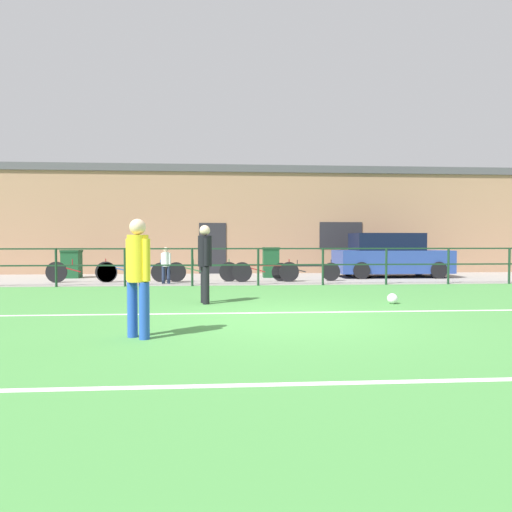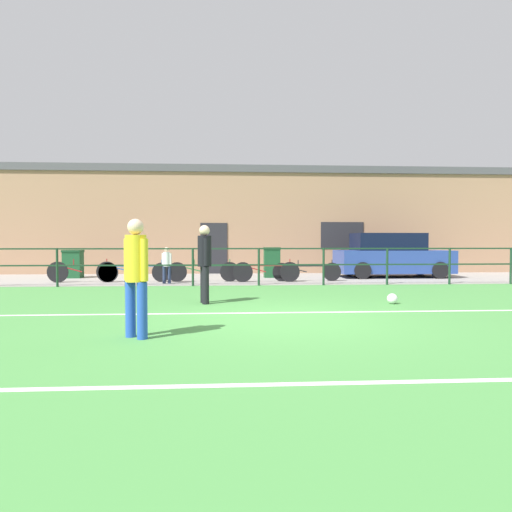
{
  "view_description": "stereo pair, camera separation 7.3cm",
  "coord_description": "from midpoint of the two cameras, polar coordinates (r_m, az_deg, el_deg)",
  "views": [
    {
      "loc": [
        -1.07,
        -8.0,
        1.36
      ],
      "look_at": [
        -0.27,
        3.17,
        1.0
      ],
      "focal_mm": 32.37,
      "sensor_mm": 36.0,
      "label": 1
    },
    {
      "loc": [
        -1.0,
        -8.0,
        1.36
      ],
      "look_at": [
        -0.27,
        3.17,
        1.0
      ],
      "focal_mm": 32.37,
      "sensor_mm": 36.0,
      "label": 2
    }
  ],
  "objects": [
    {
      "name": "ground",
      "position": [
        8.18,
        3.25,
        -7.85
      ],
      "size": [
        60.0,
        44.0,
        0.04
      ],
      "primitive_type": "cube",
      "color": "#478C42"
    },
    {
      "name": "field_line_touchline",
      "position": [
        8.81,
        2.71,
        -7.0
      ],
      "size": [
        36.0,
        0.11,
        0.0
      ],
      "primitive_type": "cube",
      "color": "white",
      "rests_on": "ground"
    },
    {
      "name": "field_line_hash",
      "position": [
        4.63,
        9.33,
        -15.24
      ],
      "size": [
        36.0,
        0.11,
        0.0
      ],
      "primitive_type": "cube",
      "color": "white",
      "rests_on": "ground"
    },
    {
      "name": "pavement_strip",
      "position": [
        16.59,
        -0.51,
        -2.8
      ],
      "size": [
        48.0,
        5.0,
        0.02
      ],
      "primitive_type": "cube",
      "color": "gray",
      "rests_on": "ground"
    },
    {
      "name": "perimeter_fence",
      "position": [
        14.05,
        0.12,
        -0.63
      ],
      "size": [
        36.07,
        0.07,
        1.15
      ],
      "color": "#193823",
      "rests_on": "ground"
    },
    {
      "name": "clubhouse_facade",
      "position": [
        20.24,
        -1.17,
        4.39
      ],
      "size": [
        28.0,
        2.56,
        4.49
      ],
      "color": "#A37A5B",
      "rests_on": "ground"
    },
    {
      "name": "player_goalkeeper",
      "position": [
        10.08,
        -6.54,
        -0.38
      ],
      "size": [
        0.3,
        0.46,
        1.7
      ],
      "rotation": [
        0.0,
        0.0,
        1.78
      ],
      "color": "black",
      "rests_on": "ground"
    },
    {
      "name": "player_striker",
      "position": [
        6.64,
        -14.69,
        -1.75
      ],
      "size": [
        0.38,
        0.33,
        1.67
      ],
      "rotation": [
        0.0,
        0.0,
        2.45
      ],
      "color": "blue",
      "rests_on": "ground"
    },
    {
      "name": "soccer_ball_match",
      "position": [
        10.44,
        16.31,
        -5.08
      ],
      "size": [
        0.22,
        0.22,
        0.22
      ],
      "primitive_type": "sphere",
      "color": "white",
      "rests_on": "ground"
    },
    {
      "name": "spectator_child",
      "position": [
        14.73,
        -11.21,
        -0.85
      ],
      "size": [
        0.31,
        0.2,
        1.15
      ],
      "rotation": [
        0.0,
        0.0,
        2.96
      ],
      "color": "#232D4C",
      "rests_on": "pavement_strip"
    },
    {
      "name": "parked_car_red",
      "position": [
        17.88,
        16.11,
        -0.03
      ],
      "size": [
        4.13,
        1.87,
        1.63
      ],
      "color": "#28428E",
      "rests_on": "pavement_strip"
    },
    {
      "name": "bicycle_parked_0",
      "position": [
        15.06,
        1.04,
        -1.94
      ],
      "size": [
        2.2,
        0.04,
        0.75
      ],
      "color": "black",
      "rests_on": "pavement_strip"
    },
    {
      "name": "bicycle_parked_1",
      "position": [
        15.25,
        -6.77,
        -1.91
      ],
      "size": [
        2.38,
        0.04,
        0.74
      ],
      "color": "black",
      "rests_on": "pavement_strip"
    },
    {
      "name": "bicycle_parked_2",
      "position": [
        15.51,
        -14.98,
        -1.91
      ],
      "size": [
        2.35,
        0.04,
        0.74
      ],
      "color": "black",
      "rests_on": "pavement_strip"
    },
    {
      "name": "bicycle_parked_3",
      "position": [
        15.47,
        6.05,
        -1.91
      ],
      "size": [
        2.31,
        0.04,
        0.72
      ],
      "color": "black",
      "rests_on": "pavement_strip"
    },
    {
      "name": "bicycle_parked_4",
      "position": [
        15.91,
        -20.94,
        -1.82
      ],
      "size": [
        2.24,
        0.04,
        0.77
      ],
      "color": "black",
      "rests_on": "pavement_strip"
    },
    {
      "name": "trash_bin_0",
      "position": [
        17.98,
        -21.94,
        -0.91
      ],
      "size": [
        0.66,
        0.56,
        1.01
      ],
      "color": "#194C28",
      "rests_on": "pavement_strip"
    },
    {
      "name": "trash_bin_1",
      "position": [
        16.96,
        1.72,
        -0.78
      ],
      "size": [
        0.61,
        0.52,
        1.11
      ],
      "color": "#194C28",
      "rests_on": "pavement_strip"
    }
  ]
}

